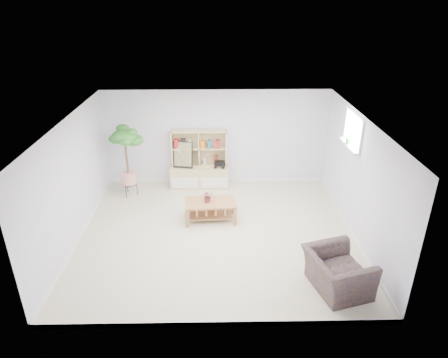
{
  "coord_description": "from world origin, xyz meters",
  "views": [
    {
      "loc": [
        0.02,
        -6.9,
        4.48
      ],
      "look_at": [
        0.16,
        0.68,
        0.92
      ],
      "focal_mm": 32.0,
      "sensor_mm": 36.0,
      "label": 1
    }
  ],
  "objects_px": {
    "coffee_table": "(211,211)",
    "floor_tree": "(127,162)",
    "storage_unit": "(199,160)",
    "armchair": "(338,270)"
  },
  "relations": [
    {
      "from": "floor_tree",
      "to": "armchair",
      "type": "height_order",
      "value": "floor_tree"
    },
    {
      "from": "coffee_table",
      "to": "armchair",
      "type": "relative_size",
      "value": 1.06
    },
    {
      "from": "floor_tree",
      "to": "armchair",
      "type": "xyz_separation_m",
      "value": [
        4.07,
        -3.46,
        -0.49
      ]
    },
    {
      "from": "coffee_table",
      "to": "storage_unit",
      "type": "bearing_deg",
      "value": 96.21
    },
    {
      "from": "storage_unit",
      "to": "coffee_table",
      "type": "distance_m",
      "value": 1.76
    },
    {
      "from": "coffee_table",
      "to": "floor_tree",
      "type": "relative_size",
      "value": 0.62
    },
    {
      "from": "storage_unit",
      "to": "floor_tree",
      "type": "height_order",
      "value": "floor_tree"
    },
    {
      "from": "storage_unit",
      "to": "coffee_table",
      "type": "height_order",
      "value": "storage_unit"
    },
    {
      "from": "coffee_table",
      "to": "armchair",
      "type": "height_order",
      "value": "armchair"
    },
    {
      "from": "storage_unit",
      "to": "armchair",
      "type": "distance_m",
      "value": 4.61
    }
  ]
}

